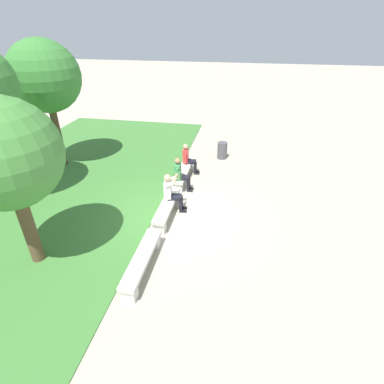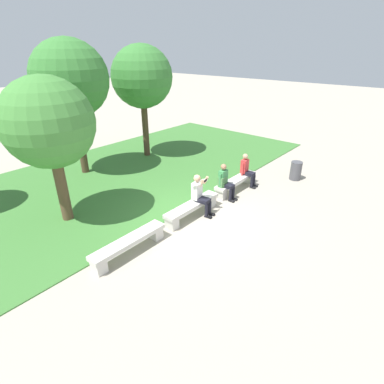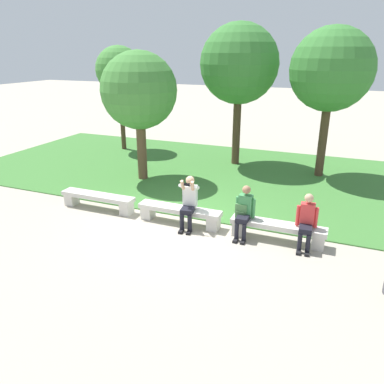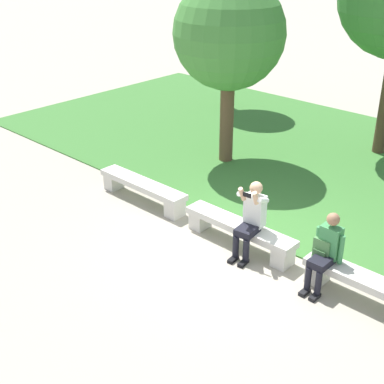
{
  "view_description": "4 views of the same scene",
  "coord_description": "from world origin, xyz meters",
  "px_view_note": "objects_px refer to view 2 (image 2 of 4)",
  "views": [
    {
      "loc": [
        -7.83,
        -2.27,
        5.56
      ],
      "look_at": [
        0.29,
        -0.75,
        0.77
      ],
      "focal_mm": 28.0,
      "sensor_mm": 36.0,
      "label": 1
    },
    {
      "loc": [
        -6.3,
        -5.35,
        4.91
      ],
      "look_at": [
        -0.23,
        -0.19,
        1.0
      ],
      "focal_mm": 28.0,
      "sensor_mm": 36.0,
      "label": 2
    },
    {
      "loc": [
        3.63,
        -8.08,
        4.21
      ],
      "look_at": [
        0.43,
        -0.21,
        1.01
      ],
      "focal_mm": 35.0,
      "sensor_mm": 36.0,
      "label": 3
    },
    {
      "loc": [
        4.92,
        -6.53,
        5.05
      ],
      "look_at": [
        -0.58,
        -0.59,
        1.07
      ],
      "focal_mm": 50.0,
      "sensor_mm": 36.0,
      "label": 4
    }
  ],
  "objects_px": {
    "bench_mid": "(236,182)",
    "person_distant": "(225,181)",
    "tree_far_back": "(70,79)",
    "person_photographer": "(200,193)",
    "tree_behind_wall": "(142,77)",
    "tree_left_background": "(48,124)",
    "bench_near": "(192,207)",
    "backpack": "(222,182)",
    "bench_main": "(129,244)",
    "person_companion": "(247,169)",
    "trash_bin": "(296,171)"
  },
  "relations": [
    {
      "from": "person_companion",
      "to": "trash_bin",
      "type": "height_order",
      "value": "person_companion"
    },
    {
      "from": "person_photographer",
      "to": "tree_behind_wall",
      "type": "height_order",
      "value": "tree_behind_wall"
    },
    {
      "from": "bench_near",
      "to": "person_photographer",
      "type": "xyz_separation_m",
      "value": [
        0.3,
        -0.08,
        0.43
      ]
    },
    {
      "from": "person_photographer",
      "to": "bench_near",
      "type": "bearing_deg",
      "value": 165.42
    },
    {
      "from": "person_companion",
      "to": "backpack",
      "type": "xyz_separation_m",
      "value": [
        -1.51,
        0.07,
        -0.05
      ]
    },
    {
      "from": "bench_near",
      "to": "tree_far_back",
      "type": "bearing_deg",
      "value": 91.69
    },
    {
      "from": "tree_left_background",
      "to": "tree_far_back",
      "type": "bearing_deg",
      "value": 50.39
    },
    {
      "from": "bench_main",
      "to": "person_photographer",
      "type": "relative_size",
      "value": 1.68
    },
    {
      "from": "bench_main",
      "to": "backpack",
      "type": "height_order",
      "value": "backpack"
    },
    {
      "from": "bench_near",
      "to": "tree_behind_wall",
      "type": "xyz_separation_m",
      "value": [
        3.03,
        5.5,
        3.33
      ]
    },
    {
      "from": "bench_near",
      "to": "tree_left_background",
      "type": "xyz_separation_m",
      "value": [
        -2.66,
        2.85,
        2.69
      ]
    },
    {
      "from": "person_photographer",
      "to": "tree_left_background",
      "type": "relative_size",
      "value": 0.31
    },
    {
      "from": "bench_near",
      "to": "person_distant",
      "type": "distance_m",
      "value": 1.76
    },
    {
      "from": "bench_mid",
      "to": "person_photographer",
      "type": "bearing_deg",
      "value": -178.02
    },
    {
      "from": "bench_main",
      "to": "tree_far_back",
      "type": "height_order",
      "value": "tree_far_back"
    },
    {
      "from": "bench_near",
      "to": "bench_mid",
      "type": "bearing_deg",
      "value": 0.0
    },
    {
      "from": "bench_mid",
      "to": "person_distant",
      "type": "xyz_separation_m",
      "value": [
        -0.8,
        -0.07,
        0.36
      ]
    },
    {
      "from": "bench_main",
      "to": "bench_near",
      "type": "relative_size",
      "value": 1.0
    },
    {
      "from": "person_companion",
      "to": "tree_left_background",
      "type": "height_order",
      "value": "tree_left_background"
    },
    {
      "from": "person_distant",
      "to": "tree_left_background",
      "type": "height_order",
      "value": "tree_left_background"
    },
    {
      "from": "bench_mid",
      "to": "tree_far_back",
      "type": "xyz_separation_m",
      "value": [
        -2.69,
        5.86,
        3.45
      ]
    },
    {
      "from": "bench_main",
      "to": "tree_behind_wall",
      "type": "height_order",
      "value": "tree_behind_wall"
    },
    {
      "from": "tree_left_background",
      "to": "person_distant",
      "type": "bearing_deg",
      "value": -33.63
    },
    {
      "from": "person_distant",
      "to": "trash_bin",
      "type": "xyz_separation_m",
      "value": [
        3.21,
        -1.23,
        -0.3
      ]
    },
    {
      "from": "bench_main",
      "to": "trash_bin",
      "type": "bearing_deg",
      "value": -9.83
    },
    {
      "from": "person_distant",
      "to": "tree_left_background",
      "type": "relative_size",
      "value": 0.29
    },
    {
      "from": "person_photographer",
      "to": "backpack",
      "type": "bearing_deg",
      "value": 3.42
    },
    {
      "from": "backpack",
      "to": "tree_left_background",
      "type": "xyz_separation_m",
      "value": [
        -4.3,
        2.85,
        2.37
      ]
    },
    {
      "from": "bench_mid",
      "to": "tree_behind_wall",
      "type": "xyz_separation_m",
      "value": [
        0.51,
        5.5,
        3.33
      ]
    },
    {
      "from": "bench_mid",
      "to": "person_photographer",
      "type": "xyz_separation_m",
      "value": [
        -2.22,
        -0.08,
        0.43
      ]
    },
    {
      "from": "tree_far_back",
      "to": "backpack",
      "type": "bearing_deg",
      "value": -72.85
    },
    {
      "from": "bench_mid",
      "to": "tree_left_background",
      "type": "relative_size",
      "value": 0.52
    },
    {
      "from": "trash_bin",
      "to": "person_photographer",
      "type": "bearing_deg",
      "value": 165.31
    },
    {
      "from": "backpack",
      "to": "tree_behind_wall",
      "type": "height_order",
      "value": "tree_behind_wall"
    },
    {
      "from": "bench_main",
      "to": "person_distant",
      "type": "distance_m",
      "value": 4.25
    },
    {
      "from": "bench_mid",
      "to": "backpack",
      "type": "relative_size",
      "value": 5.18
    },
    {
      "from": "person_photographer",
      "to": "person_distant",
      "type": "bearing_deg",
      "value": 0.42
    },
    {
      "from": "person_distant",
      "to": "bench_main",
      "type": "bearing_deg",
      "value": 179.1
    },
    {
      "from": "person_photographer",
      "to": "bench_main",
      "type": "bearing_deg",
      "value": 178.44
    },
    {
      "from": "bench_mid",
      "to": "person_photographer",
      "type": "relative_size",
      "value": 1.68
    },
    {
      "from": "bench_near",
      "to": "tree_behind_wall",
      "type": "distance_m",
      "value": 7.11
    },
    {
      "from": "person_photographer",
      "to": "tree_far_back",
      "type": "bearing_deg",
      "value": 94.52
    },
    {
      "from": "person_distant",
      "to": "tree_far_back",
      "type": "height_order",
      "value": "tree_far_back"
    },
    {
      "from": "bench_mid",
      "to": "tree_left_background",
      "type": "xyz_separation_m",
      "value": [
        -5.19,
        2.85,
        2.69
      ]
    },
    {
      "from": "backpack",
      "to": "tree_left_background",
      "type": "height_order",
      "value": "tree_left_background"
    },
    {
      "from": "tree_behind_wall",
      "to": "tree_left_background",
      "type": "relative_size",
      "value": 1.17
    },
    {
      "from": "bench_near",
      "to": "backpack",
      "type": "bearing_deg",
      "value": 0.11
    },
    {
      "from": "person_distant",
      "to": "tree_behind_wall",
      "type": "relative_size",
      "value": 0.25
    },
    {
      "from": "backpack",
      "to": "person_distant",
      "type": "bearing_deg",
      "value": -40.01
    },
    {
      "from": "bench_mid",
      "to": "person_distant",
      "type": "bearing_deg",
      "value": -175.27
    }
  ]
}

